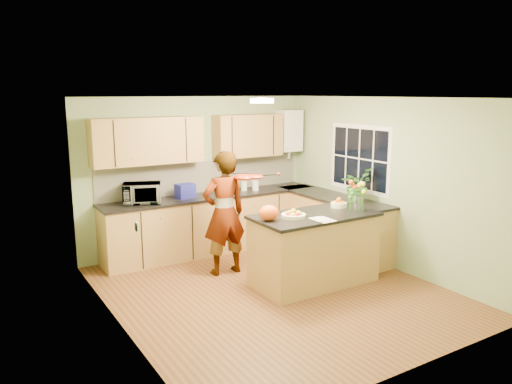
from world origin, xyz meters
TOP-DOWN VIEW (x-y plane):
  - floor at (0.00, 0.00)m, footprint 4.50×4.50m
  - ceiling at (0.00, 0.00)m, footprint 4.00×4.50m
  - wall_back at (0.00, 2.25)m, footprint 4.00×0.02m
  - wall_front at (0.00, -2.25)m, footprint 4.00×0.02m
  - wall_left at (-2.00, 0.00)m, footprint 0.02×4.50m
  - wall_right at (2.00, 0.00)m, footprint 0.02×4.50m
  - back_counter at (0.10, 1.95)m, footprint 3.64×0.62m
  - right_counter at (1.70, 0.85)m, footprint 0.62×2.24m
  - splashback at (0.10, 2.23)m, footprint 3.60×0.02m
  - upper_cabinets at (-0.18, 2.08)m, footprint 3.20×0.34m
  - boiler at (1.70, 2.09)m, footprint 0.40×0.30m
  - window_right at (1.99, 0.60)m, footprint 0.01×1.30m
  - light_switch at (-1.99, -0.60)m, footprint 0.02×0.09m
  - ceiling_lamp at (0.00, 0.30)m, footprint 0.30×0.30m
  - peninsula_island at (0.63, -0.03)m, footprint 1.69×0.86m
  - fruit_dish at (0.28, -0.03)m, footprint 0.32×0.32m
  - orange_bowl at (1.18, 0.12)m, footprint 0.23×0.23m
  - flower_vase at (1.23, -0.21)m, footprint 0.26×0.26m
  - orange_bag at (-0.07, 0.02)m, footprint 0.27×0.23m
  - papers at (0.53, -0.33)m, footprint 0.22×0.29m
  - violinist at (-0.22, 0.94)m, footprint 0.66×0.45m
  - violin at (-0.02, 0.72)m, footprint 0.69×0.60m
  - microwave at (-1.07, 1.94)m, footprint 0.64×0.54m
  - blue_box at (-0.37, 1.95)m, footprint 0.31×0.24m
  - kettle at (0.36, 1.92)m, footprint 0.17×0.17m
  - jar_cream at (0.71, 1.98)m, footprint 0.12×0.12m
  - jar_white at (0.88, 1.89)m, footprint 0.11×0.11m
  - potted_plant at (1.70, 0.33)m, footprint 0.59×0.55m

SIDE VIEW (x-z plane):
  - floor at x=0.00m, z-range 0.00..0.00m
  - back_counter at x=0.10m, z-range 0.00..0.94m
  - right_counter at x=1.70m, z-range 0.00..0.94m
  - peninsula_island at x=0.63m, z-range 0.00..0.97m
  - violinist at x=-0.22m, z-range 0.00..1.77m
  - papers at x=0.53m, z-range 0.97..0.98m
  - fruit_dish at x=0.28m, z-range 0.96..1.07m
  - jar_cream at x=0.71m, z-range 0.94..1.10m
  - orange_bowl at x=1.18m, z-range 0.96..1.09m
  - jar_white at x=0.88m, z-range 0.94..1.11m
  - blue_box at x=-0.37m, z-range 0.94..1.16m
  - orange_bag at x=-0.07m, z-range 0.97..1.16m
  - kettle at x=0.36m, z-range 0.91..1.24m
  - microwave at x=-1.07m, z-range 0.94..1.24m
  - splashback at x=0.10m, z-range 0.94..1.46m
  - potted_plant at x=1.70m, z-range 0.94..1.47m
  - wall_back at x=0.00m, z-range 0.00..2.50m
  - wall_front at x=0.00m, z-range 0.00..2.50m
  - wall_left at x=-2.00m, z-range 0.00..2.50m
  - wall_right at x=2.00m, z-range 0.00..2.50m
  - flower_vase at x=1.23m, z-range 1.05..1.53m
  - light_switch at x=-1.99m, z-range 1.26..1.34m
  - violin at x=-0.02m, z-range 1.33..1.50m
  - window_right at x=1.99m, z-range 1.02..2.08m
  - upper_cabinets at x=-0.18m, z-range 1.50..2.20m
  - boiler at x=1.70m, z-range 1.47..2.33m
  - ceiling_lamp at x=0.00m, z-range 2.43..2.50m
  - ceiling at x=0.00m, z-range 2.49..2.51m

